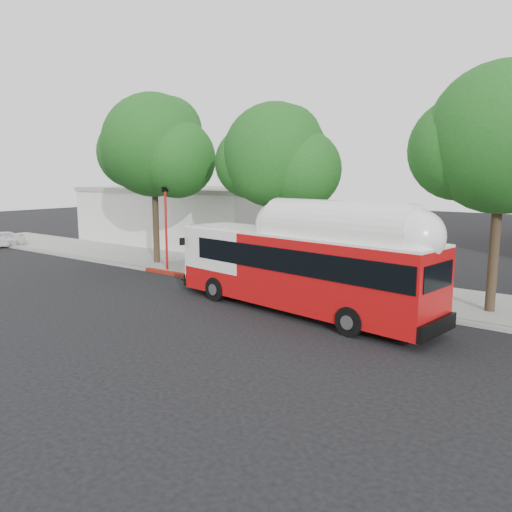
{
  "coord_description": "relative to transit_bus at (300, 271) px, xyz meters",
  "views": [
    {
      "loc": [
        12.88,
        -14.01,
        5.19
      ],
      "look_at": [
        0.12,
        3.0,
        1.73
      ],
      "focal_mm": 35.0,
      "sensor_mm": 36.0,
      "label": 1
    }
  ],
  "objects": [
    {
      "name": "ground",
      "position": [
        -3.12,
        -1.77,
        -1.62
      ],
      "size": [
        120.0,
        120.0,
        0.0
      ],
      "primitive_type": "plane",
      "color": "black",
      "rests_on": "ground"
    },
    {
      "name": "sidewalk",
      "position": [
        -3.12,
        4.73,
        -1.55
      ],
      "size": [
        60.0,
        5.0,
        0.15
      ],
      "primitive_type": "cube",
      "color": "gray",
      "rests_on": "ground"
    },
    {
      "name": "curb_strip",
      "position": [
        -3.12,
        2.13,
        -1.55
      ],
      "size": [
        60.0,
        0.3,
        0.15
      ],
      "primitive_type": "cube",
      "color": "gray",
      "rests_on": "ground"
    },
    {
      "name": "red_curb_segment",
      "position": [
        -6.12,
        2.13,
        -1.54
      ],
      "size": [
        10.0,
        0.32,
        0.16
      ],
      "primitive_type": "cube",
      "color": "maroon",
      "rests_on": "ground"
    },
    {
      "name": "street_tree_left",
      "position": [
        -11.65,
        3.78,
        4.98
      ],
      "size": [
        6.67,
        5.8,
        9.74
      ],
      "color": "#2D2116",
      "rests_on": "ground"
    },
    {
      "name": "street_tree_mid",
      "position": [
        -3.72,
        4.28,
        4.28
      ],
      "size": [
        5.75,
        5.0,
        8.62
      ],
      "color": "#2D2116",
      "rests_on": "ground"
    },
    {
      "name": "low_commercial_bldg",
      "position": [
        -17.12,
        12.23,
        0.53
      ],
      "size": [
        16.2,
        10.2,
        4.25
      ],
      "color": "silver",
      "rests_on": "ground"
    },
    {
      "name": "transit_bus",
      "position": [
        0.0,
        0.0,
        0.0
      ],
      "size": [
        11.9,
        3.81,
        3.47
      ],
      "rotation": [
        0.0,
        0.0,
        -0.13
      ],
      "color": "#B30C0D",
      "rests_on": "ground"
    },
    {
      "name": "signal_pole",
      "position": [
        -9.92,
        2.46,
        0.73
      ],
      "size": [
        0.13,
        0.43,
        4.57
      ],
      "color": "red",
      "rests_on": "ground"
    }
  ]
}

